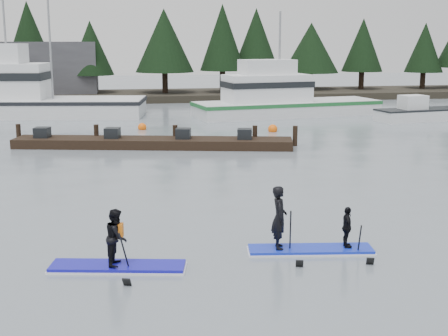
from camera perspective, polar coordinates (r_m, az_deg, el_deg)
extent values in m
plane|color=gray|center=(14.94, 3.96, -8.76)|extent=(160.00, 160.00, 0.00)
cube|color=#2D281E|center=(55.91, -6.33, 6.58)|extent=(70.00, 8.00, 0.60)
cube|color=silver|center=(45.36, -17.92, 4.67)|extent=(17.07, 7.07, 2.21)
cylinder|color=gray|center=(45.32, -19.32, 10.59)|extent=(0.14, 0.14, 7.26)
cube|color=silver|center=(43.84, 5.78, 4.93)|extent=(13.30, 5.72, 1.84)
cube|color=white|center=(43.03, 3.95, 7.29)|extent=(6.15, 3.55, 1.84)
cylinder|color=gray|center=(43.29, 5.10, 10.09)|extent=(0.14, 0.14, 6.05)
cube|color=silver|center=(43.02, 17.88, 4.69)|extent=(6.80, 3.04, 0.77)
cube|color=black|center=(30.81, -6.51, 2.30)|extent=(13.67, 4.73, 0.45)
sphere|color=#FF630C|center=(43.87, 15.80, 4.43)|extent=(0.55, 0.55, 0.55)
sphere|color=#FF630C|center=(36.00, 4.47, 3.33)|extent=(0.54, 0.54, 0.54)
sphere|color=#FF630C|center=(37.04, -7.49, 3.50)|extent=(0.50, 0.50, 0.50)
cube|color=#1412AE|center=(14.80, -9.69, -8.88)|extent=(3.18, 1.34, 0.12)
imported|color=black|center=(14.56, -9.79, -6.23)|extent=(0.61, 0.73, 1.32)
cube|color=orange|center=(14.51, -9.81, -5.63)|extent=(0.33, 0.25, 0.32)
cylinder|color=black|center=(14.46, -8.91, -8.24)|extent=(0.33, 0.86, 1.52)
cube|color=#152BC5|center=(15.86, 7.91, -7.40)|extent=(3.16, 1.13, 0.11)
imported|color=black|center=(15.49, 5.07, -4.52)|extent=(0.45, 0.62, 1.58)
cylinder|color=black|center=(15.45, 6.07, -6.32)|extent=(0.29, 0.92, 1.61)
imported|color=black|center=(15.87, 11.19, -5.33)|extent=(0.33, 0.64, 1.04)
cylinder|color=black|center=(15.86, 12.19, -7.17)|extent=(0.26, 0.82, 1.42)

